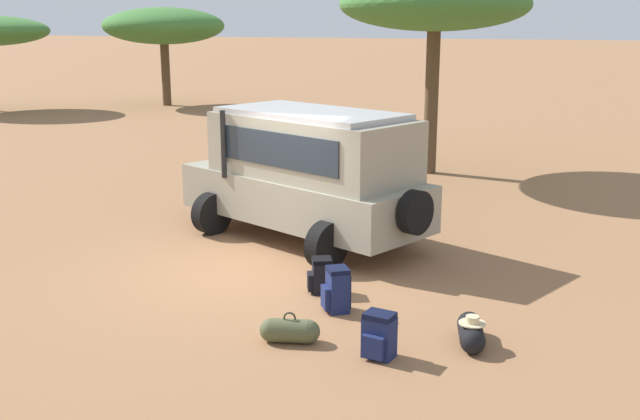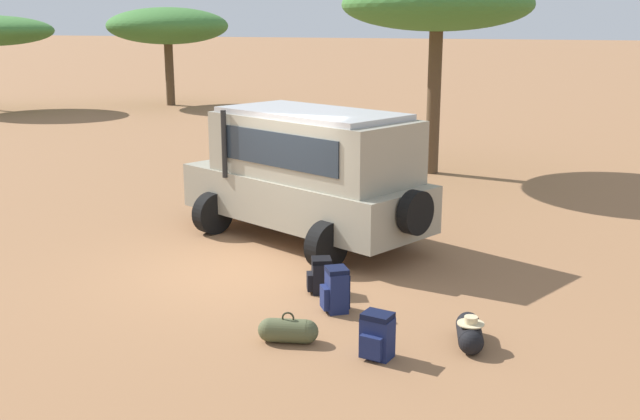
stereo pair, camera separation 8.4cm
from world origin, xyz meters
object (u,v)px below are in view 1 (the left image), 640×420
at_px(duffel_bag_low_black_case, 471,332).
at_px(acacia_tree_centre_back, 435,6).
at_px(backpack_beside_front_wheel, 337,290).
at_px(duffel_bag_soft_canvas, 290,331).
at_px(backpack_near_rear_wheel, 321,276).
at_px(backpack_cluster_center, 379,336).
at_px(acacia_tree_left_mid, 163,26).
at_px(safari_vehicle, 307,172).

relative_size(duffel_bag_low_black_case, acacia_tree_centre_back, 0.17).
height_order(backpack_beside_front_wheel, duffel_bag_soft_canvas, backpack_beside_front_wheel).
distance_m(backpack_near_rear_wheel, duffel_bag_soft_canvas, 1.87).
bearing_deg(backpack_near_rear_wheel, duffel_bag_soft_canvas, -81.89).
distance_m(backpack_cluster_center, duffel_bag_low_black_case, 1.27).
bearing_deg(backpack_near_rear_wheel, backpack_cluster_center, -52.19).
relative_size(backpack_beside_front_wheel, acacia_tree_left_mid, 0.11).
bearing_deg(acacia_tree_left_mid, duffel_bag_low_black_case, -50.69).
relative_size(safari_vehicle, duffel_bag_low_black_case, 6.07).
bearing_deg(acacia_tree_centre_back, duffel_bag_soft_canvas, -86.23).
relative_size(duffel_bag_soft_canvas, acacia_tree_left_mid, 0.13).
xyz_separation_m(backpack_cluster_center, duffel_bag_soft_canvas, (-1.19, 0.02, -0.12)).
distance_m(backpack_cluster_center, acacia_tree_left_mid, 29.43).
distance_m(backpack_near_rear_wheel, duffel_bag_low_black_case, 2.68).
bearing_deg(safari_vehicle, backpack_cluster_center, -58.70).
height_order(safari_vehicle, acacia_tree_centre_back, acacia_tree_centre_back).
height_order(safari_vehicle, acacia_tree_left_mid, acacia_tree_left_mid).
height_order(safari_vehicle, backpack_cluster_center, safari_vehicle).
relative_size(backpack_cluster_center, acacia_tree_left_mid, 0.10).
bearing_deg(backpack_near_rear_wheel, acacia_tree_centre_back, 92.93).
height_order(duffel_bag_low_black_case, duffel_bag_soft_canvas, duffel_bag_low_black_case).
distance_m(backpack_cluster_center, duffel_bag_soft_canvas, 1.19).
distance_m(duffel_bag_soft_canvas, acacia_tree_left_mid, 28.73).
xyz_separation_m(backpack_beside_front_wheel, acacia_tree_centre_back, (-0.97, 10.28, 4.05)).
relative_size(backpack_beside_front_wheel, acacia_tree_centre_back, 0.12).
distance_m(backpack_cluster_center, acacia_tree_centre_back, 12.37).
bearing_deg(duffel_bag_soft_canvas, backpack_cluster_center, -1.16).
relative_size(acacia_tree_left_mid, acacia_tree_centre_back, 1.13).
height_order(backpack_cluster_center, duffel_bag_soft_canvas, backpack_cluster_center).
xyz_separation_m(safari_vehicle, duffel_bag_low_black_case, (3.67, -3.63, -1.13)).
bearing_deg(backpack_cluster_center, acacia_tree_centre_back, 99.58).
bearing_deg(duffel_bag_low_black_case, duffel_bag_soft_canvas, -160.82).
distance_m(backpack_near_rear_wheel, acacia_tree_left_mid, 27.08).
bearing_deg(acacia_tree_left_mid, backpack_cluster_center, -53.17).
xyz_separation_m(duffel_bag_soft_canvas, acacia_tree_centre_back, (-0.76, 11.49, 4.21)).
bearing_deg(duffel_bag_low_black_case, acacia_tree_centre_back, 105.31).
relative_size(duffel_bag_low_black_case, acacia_tree_left_mid, 0.15).
bearing_deg(backpack_cluster_center, duffel_bag_low_black_case, 38.25).
height_order(duffel_bag_soft_canvas, acacia_tree_centre_back, acacia_tree_centre_back).
xyz_separation_m(backpack_beside_front_wheel, backpack_near_rear_wheel, (-0.47, 0.63, -0.05)).
distance_m(duffel_bag_low_black_case, duffel_bag_soft_canvas, 2.31).
bearing_deg(backpack_beside_front_wheel, backpack_near_rear_wheel, 126.79).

